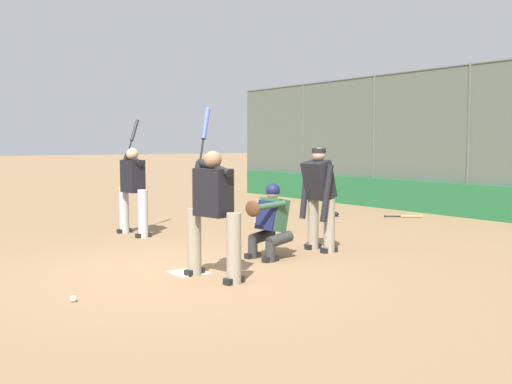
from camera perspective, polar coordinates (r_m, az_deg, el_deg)
ground_plane at (r=8.13m, az=-6.39°, el=-7.66°), size 160.00×160.00×0.00m
home_plate_marker at (r=8.13m, az=-6.39°, el=-7.62°), size 0.43×0.43×0.01m
batter_at_plate at (r=7.61m, az=-4.12°, el=-1.67°), size 1.12×0.58×2.22m
catcher_behind_plate at (r=8.97m, az=1.25°, el=-2.67°), size 0.61×0.72×1.13m
umpire_home at (r=9.63m, az=6.04°, el=-0.37°), size 0.68×0.41×1.66m
batter_on_deck at (r=11.48m, az=-11.65°, el=0.40°), size 1.07×0.59×2.20m
spare_bat_by_padding at (r=14.40m, az=14.33°, el=-2.26°), size 0.59×0.72×0.07m
fielding_glove_on_dirt at (r=14.36m, az=7.31°, el=-2.07°), size 0.32×0.25×0.12m
baseball_loose at (r=6.93m, az=-16.99°, el=-9.69°), size 0.07×0.07×0.07m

